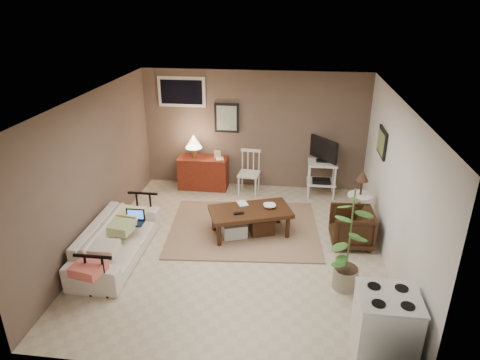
# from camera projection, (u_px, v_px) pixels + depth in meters

# --- Properties ---
(floor) EXTENTS (5.00, 5.00, 0.00)m
(floor) POSITION_uv_depth(u_px,v_px,m) (238.00, 248.00, 6.83)
(floor) COLOR #C1B293
(floor) RESTS_ON ground
(art_back) EXTENTS (0.50, 0.03, 0.60)m
(art_back) POSITION_uv_depth(u_px,v_px,m) (227.00, 118.00, 8.57)
(art_back) COLOR black
(art_right) EXTENTS (0.03, 0.60, 0.45)m
(art_right) POSITION_uv_depth(u_px,v_px,m) (382.00, 142.00, 6.93)
(art_right) COLOR black
(window) EXTENTS (0.96, 0.03, 0.60)m
(window) POSITION_uv_depth(u_px,v_px,m) (182.00, 92.00, 8.48)
(window) COLOR silver
(rug) EXTENTS (2.68, 2.22, 0.02)m
(rug) POSITION_uv_depth(u_px,v_px,m) (244.00, 228.00, 7.38)
(rug) COLOR #977757
(rug) RESTS_ON floor
(coffee_table) EXTENTS (1.47, 1.09, 0.50)m
(coffee_table) POSITION_uv_depth(u_px,v_px,m) (250.00, 220.00, 7.10)
(coffee_table) COLOR #35180E
(coffee_table) RESTS_ON floor
(sofa) EXTENTS (0.57, 1.96, 0.77)m
(sofa) POSITION_uv_depth(u_px,v_px,m) (116.00, 235.00, 6.45)
(sofa) COLOR beige
(sofa) RESTS_ON floor
(sofa_pillows) EXTENTS (0.38, 1.86, 0.13)m
(sofa_pillows) POSITION_uv_depth(u_px,v_px,m) (112.00, 238.00, 6.21)
(sofa_pillows) COLOR beige
(sofa_pillows) RESTS_ON sofa
(sofa_end_rails) EXTENTS (0.53, 1.96, 0.66)m
(sofa_end_rails) POSITION_uv_depth(u_px,v_px,m) (123.00, 239.00, 6.46)
(sofa_end_rails) COLOR black
(sofa_end_rails) RESTS_ON floor
(laptop) EXTENTS (0.30, 0.22, 0.20)m
(laptop) POSITION_uv_depth(u_px,v_px,m) (135.00, 219.00, 6.69)
(laptop) COLOR black
(laptop) RESTS_ON sofa
(red_console) EXTENTS (1.00, 0.45, 1.16)m
(red_console) POSITION_uv_depth(u_px,v_px,m) (203.00, 170.00, 8.82)
(red_console) COLOR maroon
(red_console) RESTS_ON floor
(spindle_chair) EXTENTS (0.44, 0.44, 0.89)m
(spindle_chair) POSITION_uv_depth(u_px,v_px,m) (249.00, 174.00, 8.58)
(spindle_chair) COLOR silver
(spindle_chair) RESTS_ON floor
(tv_stand) EXTENTS (0.56, 0.58, 1.19)m
(tv_stand) POSITION_uv_depth(u_px,v_px,m) (322.00, 166.00, 8.39)
(tv_stand) COLOR silver
(tv_stand) RESTS_ON floor
(side_table) EXTENTS (0.41, 0.41, 1.10)m
(side_table) POSITION_uv_depth(u_px,v_px,m) (361.00, 194.00, 7.10)
(side_table) COLOR silver
(side_table) RESTS_ON floor
(armchair) EXTENTS (0.63, 0.67, 0.66)m
(armchair) POSITION_uv_depth(u_px,v_px,m) (351.00, 226.00, 6.82)
(armchair) COLOR black
(armchair) RESTS_ON floor
(potted_plant) EXTENTS (0.38, 0.38, 1.52)m
(potted_plant) POSITION_uv_depth(u_px,v_px,m) (350.00, 236.00, 5.59)
(potted_plant) COLOR gray
(potted_plant) RESTS_ON floor
(stove) EXTENTS (0.65, 0.60, 0.84)m
(stove) POSITION_uv_depth(u_px,v_px,m) (385.00, 327.00, 4.61)
(stove) COLOR silver
(stove) RESTS_ON floor
(bowl) EXTENTS (0.21, 0.09, 0.21)m
(bowl) POSITION_uv_depth(u_px,v_px,m) (270.00, 202.00, 7.06)
(bowl) COLOR #35180E
(bowl) RESTS_ON coffee_table
(book_table) EXTENTS (0.15, 0.08, 0.21)m
(book_table) POSITION_uv_depth(u_px,v_px,m) (238.00, 199.00, 7.15)
(book_table) COLOR #35180E
(book_table) RESTS_ON coffee_table
(book_console) EXTENTS (0.15, 0.06, 0.20)m
(book_console) POSITION_uv_depth(u_px,v_px,m) (216.00, 155.00, 8.59)
(book_console) COLOR #35180E
(book_console) RESTS_ON red_console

